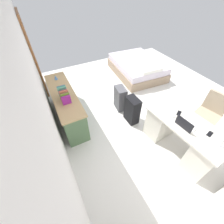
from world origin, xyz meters
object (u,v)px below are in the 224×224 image
Objects in this scene: suitcase_black at (132,110)px; figurine_small at (56,77)px; credenza at (66,106)px; laptop at (185,125)px; cell_phone_by_mouse at (179,113)px; bed at (137,67)px; suitcase_spare_grey at (120,98)px; computer_mouse at (174,116)px; cell_phone_near_laptop at (210,134)px; desk at (181,136)px; office_chair at (207,116)px.

figurine_small reaches higher than suitcase_black.
credenza is 2.52m from laptop.
suitcase_black is 1.03m from cell_phone_by_mouse.
laptop is 2.97m from figurine_small.
bed is 6.10× the size of laptop.
laptop is (-1.63, -0.31, 0.49)m from suitcase_spare_grey.
laptop reaches higher than computer_mouse.
cell_phone_near_laptop is (-1.93, -0.55, 0.45)m from suitcase_spare_grey.
computer_mouse reaches higher than suitcase_black.
figurine_small is at bearing 98.34° from bed.
laptop reaches higher than bed.
figurine_small reaches higher than credenza.
bed is at bearing -69.79° from credenza.
credenza is 1.33m from suitcase_spare_grey.
cell_phone_near_laptop is (-0.31, -0.25, -0.04)m from laptop.
desk reaches higher than suitcase_spare_grey.
computer_mouse is (-1.63, -1.62, 0.38)m from credenza.
cell_phone_near_laptop is (-0.33, -0.13, 0.37)m from desk.
suitcase_spare_grey reaches higher than bed.
cell_phone_by_mouse reaches higher than suitcase_black.
office_chair is 6.91× the size of cell_phone_near_laptop.
figurine_small is at bearing 47.85° from office_chair.
suitcase_spare_grey is at bearing -101.59° from credenza.
desk is 3.05m from figurine_small.
desk is at bearing 9.77° from cell_phone_near_laptop.
figurine_small is at bearing 32.87° from laptop.
office_chair is 1.40× the size of suitcase_black.
figurine_small is (2.23, 1.63, 0.06)m from computer_mouse.
office_chair is 1.98m from suitcase_spare_grey.
suitcase_spare_grey is 1.65m from figurine_small.
suitcase_black is at bearing 142.34° from bed.
suitcase_black is at bearing 14.46° from computer_mouse.
figurine_small is (2.35, 2.60, 0.41)m from office_chair.
laptop is 0.40m from cell_phone_near_laptop.
computer_mouse reaches higher than cell_phone_near_laptop.
desk is 1.16m from suitcase_black.
cell_phone_near_laptop is 1.24× the size of figurine_small.
bed is 2.25m from suitcase_black.
cell_phone_near_laptop is at bearing -146.41° from figurine_small.
office_chair is 0.91m from cell_phone_by_mouse.
laptop reaches higher than credenza.
office_chair is at bearing -82.33° from desk.
credenza is 13.24× the size of cell_phone_near_laptop.
cell_phone_near_laptop is 3.36m from figurine_small.
suitcase_spare_grey is (0.52, 0.01, -0.02)m from suitcase_black.
desk is 3.03m from bed.
credenza is at bearing 110.21° from bed.
cell_phone_near_laptop is at bearing -140.98° from laptop.
credenza is 2.87m from bed.
desk is 13.61× the size of figurine_small.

